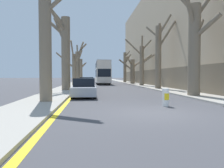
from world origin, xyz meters
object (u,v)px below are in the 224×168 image
Objects in this scene: street_tree_left_3 at (78,64)px; street_tree_right_1 at (159,54)px; parked_car_0 at (84,88)px; street_tree_left_0 at (47,39)px; street_tree_right_3 at (132,70)px; street_tree_right_0 at (194,43)px; street_tree_left_2 at (74,68)px; parked_car_2 at (87,83)px; traffic_bollard at (166,97)px; street_tree_right_2 at (142,63)px; street_tree_right_4 at (125,67)px; parked_car_1 at (86,85)px; double_decker_bus at (102,71)px; street_tree_left_1 at (64,49)px; street_tree_left_4 at (81,69)px.

street_tree_left_3 is 23.23m from street_tree_right_1.
street_tree_left_0 is at bearing -119.93° from parked_car_0.
street_tree_right_0 is at bearing -90.05° from street_tree_right_3.
street_tree_left_0 is at bearing -89.58° from street_tree_left_2.
traffic_bollard is (4.34, -16.99, -0.20)m from parked_car_2.
street_tree_right_0 is (10.27, -18.53, 1.20)m from street_tree_left_2.
street_tree_right_3 is at bearing 70.95° from parked_car_0.
street_tree_right_2 is (10.33, -1.78, 0.70)m from street_tree_left_2.
street_tree_right_0 is at bearing -90.22° from street_tree_right_2.
street_tree_right_4 reaches higher than parked_car_1.
street_tree_left_3 reaches higher than traffic_bollard.
street_tree_left_0 is 15.51m from parked_car_2.
traffic_bollard is at bearing -129.15° from street_tree_right_0.
double_decker_bus is 2.65× the size of parked_car_0.
parked_car_2 is (2.16, 5.24, -3.58)m from street_tree_left_1.
street_tree_left_4 is at bearing 107.33° from street_tree_right_1.
street_tree_left_0 is at bearing -131.68° from street_tree_right_1.
street_tree_left_4 is 46.42m from traffic_bollard.
street_tree_left_4 is at bearing 93.14° from parked_car_1.
street_tree_left_2 is 24.19m from traffic_bollard.
parked_car_1 is at bearing -106.95° from street_tree_right_4.
street_tree_right_3 is at bearing -59.20° from street_tree_left_4.
street_tree_left_4 is at bearing 93.85° from parked_car_2.
double_decker_bus is at bearing 122.00° from street_tree_right_2.
parked_car_1 is (2.16, -1.23, -3.62)m from street_tree_left_1.
street_tree_left_2 is at bearing -124.75° from double_decker_bus.
street_tree_left_3 is 10.72m from street_tree_right_4.
street_tree_left_0 is 28.69m from double_decker_bus.
street_tree_left_1 is 34.17m from street_tree_left_4.
parked_car_1 reaches higher than traffic_bollard.
street_tree_right_2 reaches higher than street_tree_right_3.
street_tree_left_4 reaches higher than street_tree_right_2.
street_tree_right_2 is at bearing 89.78° from street_tree_right_0.
street_tree_left_1 is 13.95m from traffic_bollard.
parked_car_2 is at bearing -111.88° from street_tree_right_4.
street_tree_left_1 reaches higher than parked_car_0.
street_tree_right_1 is (0.08, 8.69, 0.03)m from street_tree_right_0.
street_tree_right_0 is at bearing -70.95° from street_tree_left_3.
street_tree_left_1 is 20.14m from street_tree_right_3.
traffic_bollard is (6.50, -11.75, -3.79)m from street_tree_left_1.
traffic_bollard is (6.47, -23.19, -2.36)m from street_tree_left_2.
parked_car_1 is (-2.72, -19.66, -1.76)m from double_decker_bus.
street_tree_left_1 is 1.02× the size of street_tree_right_1.
parked_car_1 is at bearing -85.02° from street_tree_left_3.
street_tree_right_4 reaches higher than street_tree_left_2.
parked_car_2 is (-8.22, 3.64, -3.39)m from street_tree_right_1.
street_tree_right_2 is at bearing 90.13° from street_tree_right_1.
street_tree_left_0 is 44.01m from street_tree_left_4.
street_tree_right_2 is at bearing 62.46° from street_tree_left_0.
parked_car_2 is (1.94, -28.91, -2.63)m from street_tree_left_4.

